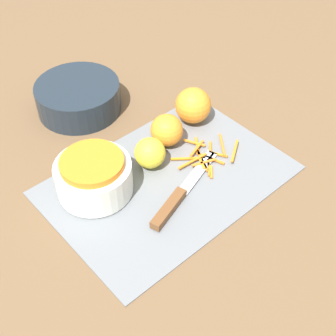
{
  "coord_description": "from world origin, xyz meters",
  "views": [
    {
      "loc": [
        -0.43,
        -0.49,
        0.69
      ],
      "look_at": [
        0.0,
        0.0,
        0.04
      ],
      "focal_mm": 50.0,
      "sensor_mm": 36.0,
      "label": 1
    }
  ],
  "objects_px": {
    "bowl_dark": "(80,97)",
    "orange_left": "(193,105)",
    "bowl_speckled": "(94,176)",
    "orange_right": "(167,130)",
    "lemon": "(149,153)",
    "knife": "(175,200)"
  },
  "relations": [
    {
      "from": "bowl_speckled",
      "to": "orange_right",
      "type": "relative_size",
      "value": 2.12
    },
    {
      "from": "bowl_dark",
      "to": "lemon",
      "type": "xyz_separation_m",
      "value": [
        -0.0,
        -0.26,
        0.0
      ]
    },
    {
      "from": "knife",
      "to": "orange_left",
      "type": "bearing_deg",
      "value": 20.89
    },
    {
      "from": "bowl_speckled",
      "to": "bowl_dark",
      "type": "xyz_separation_m",
      "value": [
        0.13,
        0.24,
        -0.01
      ]
    },
    {
      "from": "knife",
      "to": "lemon",
      "type": "distance_m",
      "value": 0.12
    },
    {
      "from": "bowl_dark",
      "to": "orange_right",
      "type": "height_order",
      "value": "orange_right"
    },
    {
      "from": "bowl_dark",
      "to": "lemon",
      "type": "relative_size",
      "value": 3.04
    },
    {
      "from": "orange_left",
      "to": "lemon",
      "type": "height_order",
      "value": "orange_left"
    },
    {
      "from": "knife",
      "to": "orange_right",
      "type": "distance_m",
      "value": 0.18
    },
    {
      "from": "bowl_dark",
      "to": "knife",
      "type": "relative_size",
      "value": 0.84
    },
    {
      "from": "knife",
      "to": "orange_left",
      "type": "height_order",
      "value": "orange_left"
    },
    {
      "from": "lemon",
      "to": "bowl_speckled",
      "type": "bearing_deg",
      "value": 171.88
    },
    {
      "from": "bowl_dark",
      "to": "orange_left",
      "type": "distance_m",
      "value": 0.27
    },
    {
      "from": "bowl_speckled",
      "to": "orange_left",
      "type": "distance_m",
      "value": 0.3
    },
    {
      "from": "orange_right",
      "to": "lemon",
      "type": "distance_m",
      "value": 0.08
    },
    {
      "from": "bowl_speckled",
      "to": "orange_right",
      "type": "distance_m",
      "value": 0.2
    },
    {
      "from": "bowl_dark",
      "to": "bowl_speckled",
      "type": "bearing_deg",
      "value": -118.18
    },
    {
      "from": "bowl_dark",
      "to": "orange_left",
      "type": "relative_size",
      "value": 2.41
    },
    {
      "from": "bowl_dark",
      "to": "orange_left",
      "type": "xyz_separation_m",
      "value": [
        0.16,
        -0.21,
        0.01
      ]
    },
    {
      "from": "orange_left",
      "to": "lemon",
      "type": "distance_m",
      "value": 0.18
    },
    {
      "from": "orange_right",
      "to": "lemon",
      "type": "relative_size",
      "value": 1.09
    },
    {
      "from": "knife",
      "to": "orange_right",
      "type": "height_order",
      "value": "orange_right"
    }
  ]
}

